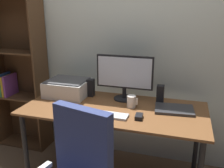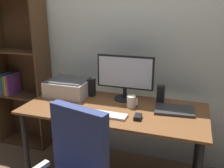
{
  "view_description": "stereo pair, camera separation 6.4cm",
  "coord_description": "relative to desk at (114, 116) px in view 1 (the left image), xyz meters",
  "views": [
    {
      "loc": [
        0.56,
        -1.91,
        1.57
      ],
      "look_at": [
        -0.03,
        0.05,
        0.94
      ],
      "focal_mm": 39.49,
      "sensor_mm": 36.0,
      "label": 1
    },
    {
      "loc": [
        0.62,
        -1.89,
        1.57
      ],
      "look_at": [
        -0.03,
        0.05,
        0.94
      ],
      "focal_mm": 39.49,
      "sensor_mm": 36.0,
      "label": 2
    }
  ],
  "objects": [
    {
      "name": "mouse",
      "position": [
        0.25,
        -0.16,
        0.1
      ],
      "size": [
        0.06,
        0.1,
        0.03
      ],
      "primitive_type": "cube",
      "rotation": [
        0.0,
        0.0,
        0.05
      ],
      "color": "black",
      "rests_on": "desk"
    },
    {
      "name": "back_wall",
      "position": [
        0.0,
        0.54,
        0.64
      ],
      "size": [
        6.4,
        0.1,
        2.6
      ],
      "primitive_type": "cube",
      "color": "beige",
      "rests_on": "ground"
    },
    {
      "name": "monitor",
      "position": [
        0.03,
        0.22,
        0.32
      ],
      "size": [
        0.53,
        0.2,
        0.42
      ],
      "color": "black",
      "rests_on": "desk"
    },
    {
      "name": "desk",
      "position": [
        0.0,
        0.0,
        0.0
      ],
      "size": [
        1.58,
        0.73,
        0.74
      ],
      "color": "brown",
      "rests_on": "ground"
    },
    {
      "name": "speaker_left",
      "position": [
        -0.3,
        0.22,
        0.17
      ],
      "size": [
        0.06,
        0.07,
        0.17
      ],
      "primitive_type": "cube",
      "color": "black",
      "rests_on": "desk"
    },
    {
      "name": "coffee_mug",
      "position": [
        0.14,
        0.05,
        0.13
      ],
      "size": [
        0.09,
        0.08,
        0.1
      ],
      "color": "white",
      "rests_on": "desk"
    },
    {
      "name": "speaker_right",
      "position": [
        0.37,
        0.22,
        0.17
      ],
      "size": [
        0.06,
        0.07,
        0.17
      ],
      "primitive_type": "cube",
      "color": "black",
      "rests_on": "desk"
    },
    {
      "name": "laptop",
      "position": [
        0.51,
        0.08,
        0.09
      ],
      "size": [
        0.34,
        0.26,
        0.02
      ],
      "primitive_type": "cube",
      "rotation": [
        0.0,
        0.0,
        0.1
      ],
      "color": "#2D2D30",
      "rests_on": "desk"
    },
    {
      "name": "printer",
      "position": [
        -0.53,
        0.17,
        0.16
      ],
      "size": [
        0.4,
        0.34,
        0.16
      ],
      "color": "silver",
      "rests_on": "desk"
    },
    {
      "name": "bookshelf",
      "position": [
        -1.24,
        0.36,
        0.18
      ],
      "size": [
        0.6,
        0.28,
        1.71
      ],
      "color": "#4C331E",
      "rests_on": "ground"
    },
    {
      "name": "keyboard",
      "position": [
        0.02,
        -0.19,
        0.09
      ],
      "size": [
        0.29,
        0.12,
        0.02
      ],
      "primitive_type": "cube",
      "rotation": [
        0.0,
        0.0,
        -0.02
      ],
      "color": "#B7BABC",
      "rests_on": "desk"
    }
  ]
}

